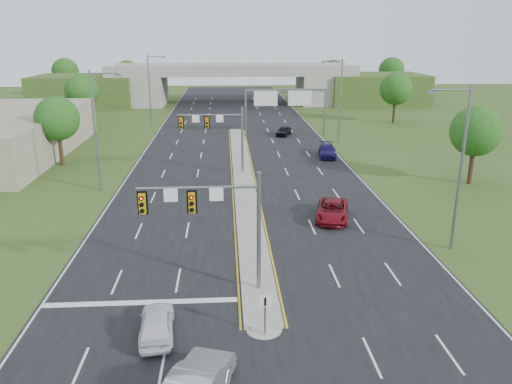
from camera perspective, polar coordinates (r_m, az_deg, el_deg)
The scene contains 26 objects.
ground at distance 29.03m, azimuth 0.31°, elevation -11.17°, with size 240.00×240.00×0.00m, color #384C1B.
road at distance 62.01m, azimuth -1.88°, elevation 4.57°, with size 24.00×160.00×0.02m, color black.
median at distance 50.37m, azimuth -1.46°, elevation 1.60°, with size 2.00×54.00×0.16m, color gray.
median_nose at distance 25.55m, azimuth 0.93°, elevation -15.28°, with size 2.00×2.00×0.16m, color gray.
lane_markings at distance 56.08m, azimuth -2.30°, elevation 3.18°, with size 23.72×160.00×0.01m.
signal_mast_near at distance 26.95m, azimuth -4.48°, elevation -2.51°, with size 6.62×0.60×7.00m.
signal_mast_far at distance 51.16m, azimuth -4.13°, elevation 7.14°, with size 6.62×0.60×7.00m.
keep_right_sign at distance 24.36m, azimuth 1.05°, elevation -13.15°, with size 0.60×0.13×2.20m.
sign_gantry at distance 71.35m, azimuth 3.29°, elevation 10.53°, with size 11.58×0.44×6.67m.
overpass at distance 105.92m, azimuth -2.67°, elevation 11.93°, with size 80.00×14.00×8.10m.
lightpole_l_mid at distance 47.49m, azimuth -17.75°, elevation 7.23°, with size 2.85×0.25×11.00m.
lightpole_l_far at distance 81.60m, azimuth -11.95°, elevation 11.69°, with size 2.85×0.25×11.00m.
lightpole_r_near at distance 34.80m, azimuth 22.17°, elevation 3.22°, with size 2.85×0.25×11.00m.
lightpole_r_far at distance 67.56m, azimuth 9.48°, elevation 10.67°, with size 2.85×0.25×11.00m.
tree_l_near at distance 58.98m, azimuth -21.77°, elevation 7.78°, with size 4.80×4.80×7.60m.
tree_l_mid at distance 83.84m, azimuth -19.31°, elevation 10.83°, with size 5.20×5.20×8.12m.
tree_r_near at distance 51.97m, azimuth 23.83°, elevation 6.36°, with size 4.80×4.80×7.60m.
tree_r_mid at distance 85.46m, azimuth 15.70°, elevation 11.27°, with size 5.20×5.20×8.12m.
tree_back_a at distance 125.04m, azimuth -20.96°, elevation 12.74°, with size 6.00×6.00×8.85m.
tree_back_b at distance 121.74m, azimuth -14.48°, elevation 13.07°, with size 5.60×5.60×8.32m.
tree_back_c at distance 122.43m, azimuth 8.82°, elevation 13.43°, with size 5.60×5.60×8.32m.
tree_back_d at distance 126.09m, azimuth 15.22°, elevation 13.30°, with size 6.00×6.00×8.85m.
car_white at distance 25.26m, azimuth -11.29°, elevation -14.46°, with size 1.62×4.01×1.37m, color silver.
car_far_a at distance 39.68m, azimuth 8.71°, elevation -2.09°, with size 2.39×5.19×1.44m, color maroon.
car_far_b at distance 60.12m, azimuth 8.16°, elevation 4.69°, with size 1.97×4.85×1.41m, color #120C48.
car_far_c at distance 72.45m, azimuth 3.19°, elevation 6.99°, with size 1.55×3.84×1.31m, color black.
Camera 1 is at (-1.74, -25.39, 13.96)m, focal length 35.00 mm.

